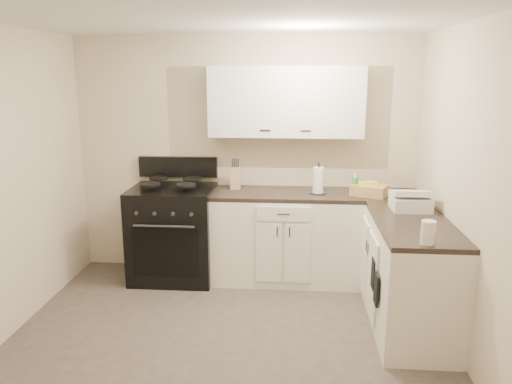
# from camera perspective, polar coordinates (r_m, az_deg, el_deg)

# --- Properties ---
(floor) EXTENTS (3.60, 3.60, 0.00)m
(floor) POSITION_cam_1_polar(r_m,az_deg,el_deg) (4.07, -3.69, -18.00)
(floor) COLOR #473F38
(floor) RESTS_ON ground
(ceiling) EXTENTS (3.60, 3.60, 0.00)m
(ceiling) POSITION_cam_1_polar(r_m,az_deg,el_deg) (3.49, -4.34, 19.66)
(ceiling) COLOR white
(ceiling) RESTS_ON wall_back
(wall_back) EXTENTS (3.60, 0.00, 3.60)m
(wall_back) POSITION_cam_1_polar(r_m,az_deg,el_deg) (5.33, -1.19, 4.05)
(wall_back) COLOR beige
(wall_back) RESTS_ON ground
(wall_right) EXTENTS (0.00, 3.60, 3.60)m
(wall_right) POSITION_cam_1_polar(r_m,az_deg,el_deg) (3.77, 24.23, -1.11)
(wall_right) COLOR beige
(wall_right) RESTS_ON ground
(wall_front) EXTENTS (3.60, 0.00, 3.60)m
(wall_front) POSITION_cam_1_polar(r_m,az_deg,el_deg) (1.92, -11.99, -13.80)
(wall_front) COLOR beige
(wall_front) RESTS_ON ground
(base_cabinets_back) EXTENTS (1.55, 0.60, 0.90)m
(base_cabinets_back) POSITION_cam_1_polar(r_m,az_deg,el_deg) (5.21, 3.21, -5.28)
(base_cabinets_back) COLOR white
(base_cabinets_back) RESTS_ON floor
(base_cabinets_right) EXTENTS (0.60, 1.90, 0.90)m
(base_cabinets_right) POSITION_cam_1_polar(r_m,az_deg,el_deg) (4.70, 16.37, -7.93)
(base_cabinets_right) COLOR white
(base_cabinets_right) RESTS_ON floor
(countertop_back) EXTENTS (1.55, 0.60, 0.04)m
(countertop_back) POSITION_cam_1_polar(r_m,az_deg,el_deg) (5.08, 3.28, -0.25)
(countertop_back) COLOR black
(countertop_back) RESTS_ON base_cabinets_back
(countertop_right) EXTENTS (0.60, 1.90, 0.04)m
(countertop_right) POSITION_cam_1_polar(r_m,az_deg,el_deg) (4.56, 16.75, -2.41)
(countertop_right) COLOR black
(countertop_right) RESTS_ON base_cabinets_right
(upper_cabinets) EXTENTS (1.55, 0.30, 0.70)m
(upper_cabinets) POSITION_cam_1_polar(r_m,az_deg,el_deg) (5.09, 3.45, 10.27)
(upper_cabinets) COLOR silver
(upper_cabinets) RESTS_ON wall_back
(stove) EXTENTS (0.85, 0.73, 1.03)m
(stove) POSITION_cam_1_polar(r_m,az_deg,el_deg) (5.33, -9.34, -4.89)
(stove) COLOR black
(stove) RESTS_ON floor
(knife_block) EXTENTS (0.11, 0.10, 0.23)m
(knife_block) POSITION_cam_1_polar(r_m,az_deg,el_deg) (5.20, -2.37, 1.60)
(knife_block) COLOR tan
(knife_block) RESTS_ON countertop_back
(paper_towel) EXTENTS (0.11, 0.11, 0.27)m
(paper_towel) POSITION_cam_1_polar(r_m,az_deg,el_deg) (5.03, 7.15, 1.33)
(paper_towel) COLOR white
(paper_towel) RESTS_ON countertop_back
(soap_bottle) EXTENTS (0.08, 0.08, 0.18)m
(soap_bottle) POSITION_cam_1_polar(r_m,az_deg,el_deg) (5.03, 11.22, 0.68)
(soap_bottle) COLOR green
(soap_bottle) RESTS_ON countertop_back
(wicker_basket) EXTENTS (0.40, 0.34, 0.11)m
(wicker_basket) POSITION_cam_1_polar(r_m,az_deg,el_deg) (5.04, 12.80, 0.20)
(wicker_basket) COLOR tan
(wicker_basket) RESTS_ON countertop_right
(countertop_grill) EXTENTS (0.33, 0.31, 0.12)m
(countertop_grill) POSITION_cam_1_polar(r_m,az_deg,el_deg) (4.61, 17.22, -1.24)
(countertop_grill) COLOR white
(countertop_grill) RESTS_ON countertop_right
(glass_jar) EXTENTS (0.11, 0.11, 0.17)m
(glass_jar) POSITION_cam_1_polar(r_m,az_deg,el_deg) (3.73, 19.07, -4.40)
(glass_jar) COLOR silver
(glass_jar) RESTS_ON countertop_right
(oven_mitt_near) EXTENTS (0.02, 0.14, 0.25)m
(oven_mitt_near) POSITION_cam_1_polar(r_m,az_deg,el_deg) (4.09, 13.59, -10.76)
(oven_mitt_near) COLOR black
(oven_mitt_near) RESTS_ON base_cabinets_right
(oven_mitt_far) EXTENTS (0.02, 0.14, 0.25)m
(oven_mitt_far) POSITION_cam_1_polar(r_m,az_deg,el_deg) (4.22, 13.28, -9.11)
(oven_mitt_far) COLOR black
(oven_mitt_far) RESTS_ON base_cabinets_right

